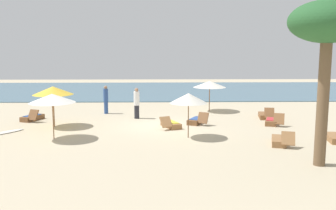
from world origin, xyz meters
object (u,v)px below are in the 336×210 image
Objects in this scene: person_0 at (106,99)px; surfboard at (4,133)px; palm_0 at (327,27)px; umbrella_1 at (53,91)px; umbrella_3 at (52,98)px; lounger_4 at (265,115)px; lounger_3 at (33,117)px; lounger_0 at (280,141)px; person_1 at (137,103)px; umbrella_0 at (188,98)px; umbrella_2 at (210,84)px; lounger_5 at (272,121)px; lounger_6 at (170,124)px; lounger_1 at (197,120)px; lounger_2 at (335,138)px.

surfboard is (-4.39, -5.62, -0.90)m from person_0.
umbrella_1 is at bearing 148.45° from palm_0.
lounger_4 is (11.39, 5.07, -1.78)m from umbrella_3.
lounger_3 is (-2.51, 4.67, -1.77)m from umbrella_3.
umbrella_1 reaches higher than lounger_0.
surfboard is at bearing -149.14° from person_1.
umbrella_3 reaches higher than umbrella_0.
umbrella_2 is 1.23× the size of lounger_0.
umbrella_0 is 1.25× the size of lounger_4.
palm_0 is (2.53, -11.95, 3.17)m from umbrella_2.
surfboard is (-6.48, -3.87, -0.91)m from person_1.
umbrella_2 is at bearing 123.34° from lounger_5.
umbrella_2 is at bearing 42.65° from umbrella_3.
umbrella_3 is 1.23× the size of lounger_5.
umbrella_0 is at bearing -54.44° from person_0.
lounger_1 is at bearing 34.10° from lounger_6.
lounger_4 reaches higher than lounger_5.
lounger_0 is 1.00× the size of lounger_6.
lounger_0 is at bearing -6.84° from umbrella_3.
lounger_1 is at bearing -160.32° from lounger_4.
lounger_3 reaches higher than lounger_1.
umbrella_0 is 6.05m from lounger_5.
umbrella_3 is at bearing -153.57° from lounger_1.
umbrella_0 reaches higher than lounger_0.
person_0 is (-6.82, -0.76, -0.89)m from umbrella_2.
umbrella_1 is 1.18× the size of person_1.
surfboard is (-13.22, 2.54, -0.13)m from lounger_0.
person_0 is (-9.77, 3.73, 0.76)m from lounger_5.
umbrella_2 is 1.07× the size of surfboard.
lounger_6 is at bearing -118.04° from umbrella_2.
person_0 is 0.98× the size of person_1.
lounger_0 is 14.15m from lounger_3.
lounger_1 is at bearing 124.12° from lounger_0.
palm_0 reaches higher than lounger_2.
person_0 reaches higher than lounger_4.
lounger_1 is 10.23m from surfboard.
person_1 is at bearing 4.75° from lounger_3.
umbrella_0 is at bearing -61.32° from person_1.
person_1 is at bearing -39.87° from person_0.
lounger_4 is 6.36m from lounger_6.
umbrella_1 reaches higher than umbrella_3.
person_0 is at bearing 125.56° from umbrella_0.
umbrella_3 reaches higher than person_0.
lounger_3 reaches higher than lounger_4.
lounger_5 is 0.30× the size of palm_0.
lounger_1 reaches higher than surfboard.
lounger_1 is at bearing -6.72° from lounger_3.
lounger_3 is at bearing 173.92° from lounger_5.
lounger_3 is 1.01× the size of lounger_4.
lounger_5 is (12.03, 0.33, -1.80)m from umbrella_1.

